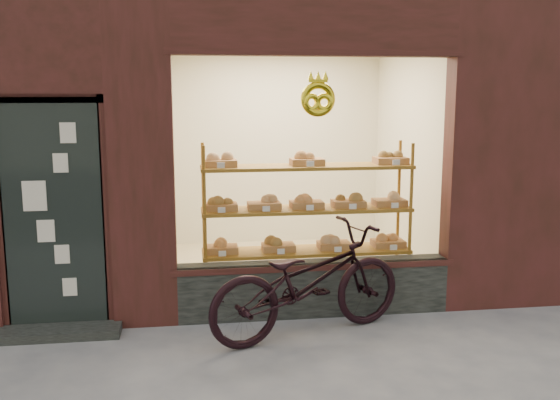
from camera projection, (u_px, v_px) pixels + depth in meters
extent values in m
cube|color=black|center=(314.00, 288.00, 6.25)|extent=(2.70, 0.25, 0.55)
cube|color=black|center=(54.00, 216.00, 5.70)|extent=(0.90, 0.04, 2.15)
cube|color=black|center=(57.00, 332.00, 5.73)|extent=(1.15, 0.35, 0.08)
torus|color=yellow|center=(318.00, 99.00, 5.83)|extent=(0.33, 0.07, 0.33)
cube|color=brown|center=(306.00, 296.00, 6.71)|extent=(2.20, 0.45, 0.04)
cube|color=brown|center=(306.00, 251.00, 6.62)|extent=(2.20, 0.45, 0.03)
cube|color=brown|center=(307.00, 209.00, 6.54)|extent=(2.20, 0.45, 0.04)
cube|color=brown|center=(307.00, 167.00, 6.47)|extent=(2.20, 0.45, 0.04)
cylinder|color=brown|center=(205.00, 231.00, 6.23)|extent=(0.04, 0.04, 1.70)
cylinder|color=brown|center=(410.00, 224.00, 6.53)|extent=(0.04, 0.04, 1.70)
cylinder|color=brown|center=(204.00, 223.00, 6.61)|extent=(0.04, 0.04, 1.70)
cylinder|color=brown|center=(398.00, 217.00, 6.91)|extent=(0.04, 0.04, 1.70)
cube|color=#A46F32|center=(221.00, 249.00, 6.49)|extent=(0.34, 0.24, 0.07)
sphere|color=#C0723C|center=(221.00, 241.00, 6.47)|extent=(0.11, 0.11, 0.11)
cube|color=silver|center=(222.00, 254.00, 6.30)|extent=(0.07, 0.01, 0.05)
cube|color=#A46F32|center=(278.00, 247.00, 6.57)|extent=(0.34, 0.24, 0.07)
sphere|color=brown|center=(278.00, 239.00, 6.56)|extent=(0.11, 0.11, 0.11)
cube|color=silver|center=(281.00, 252.00, 6.39)|extent=(0.08, 0.01, 0.05)
cube|color=#A46F32|center=(334.00, 245.00, 6.66)|extent=(0.34, 0.24, 0.07)
sphere|color=tan|center=(334.00, 237.00, 6.64)|extent=(0.11, 0.11, 0.11)
cube|color=silver|center=(338.00, 249.00, 6.47)|extent=(0.07, 0.01, 0.05)
cube|color=#A46F32|center=(388.00, 243.00, 6.74)|extent=(0.34, 0.24, 0.07)
sphere|color=#C0723C|center=(388.00, 236.00, 6.73)|extent=(0.11, 0.11, 0.11)
cube|color=silver|center=(394.00, 247.00, 6.56)|extent=(0.08, 0.01, 0.05)
cube|color=#A46F32|center=(221.00, 207.00, 6.41)|extent=(0.34, 0.24, 0.07)
sphere|color=brown|center=(221.00, 199.00, 6.39)|extent=(0.11, 0.11, 0.11)
cube|color=silver|center=(222.00, 210.00, 6.23)|extent=(0.07, 0.01, 0.06)
cube|color=#A46F32|center=(264.00, 206.00, 6.47)|extent=(0.34, 0.24, 0.07)
sphere|color=tan|center=(264.00, 198.00, 6.46)|extent=(0.11, 0.11, 0.11)
cube|color=silver|center=(266.00, 209.00, 6.29)|extent=(0.07, 0.01, 0.06)
cube|color=#A46F32|center=(307.00, 204.00, 6.54)|extent=(0.34, 0.24, 0.07)
sphere|color=#C0723C|center=(307.00, 196.00, 6.52)|extent=(0.11, 0.11, 0.11)
cube|color=silver|center=(310.00, 208.00, 6.36)|extent=(0.07, 0.01, 0.06)
cube|color=#A46F32|center=(348.00, 203.00, 6.60)|extent=(0.34, 0.24, 0.07)
sphere|color=brown|center=(349.00, 195.00, 6.59)|extent=(0.11, 0.11, 0.11)
cube|color=silver|center=(353.00, 207.00, 6.42)|extent=(0.07, 0.01, 0.06)
cube|color=#A46F32|center=(389.00, 202.00, 6.66)|extent=(0.34, 0.24, 0.07)
sphere|color=tan|center=(390.00, 194.00, 6.65)|extent=(0.11, 0.11, 0.11)
cube|color=silver|center=(395.00, 205.00, 6.48)|extent=(0.08, 0.01, 0.06)
cube|color=#A46F32|center=(220.00, 163.00, 6.33)|extent=(0.34, 0.24, 0.07)
sphere|color=tan|center=(220.00, 155.00, 6.32)|extent=(0.11, 0.11, 0.11)
cube|color=silver|center=(221.00, 165.00, 6.15)|extent=(0.07, 0.01, 0.06)
cube|color=#A46F32|center=(307.00, 162.00, 6.46)|extent=(0.34, 0.24, 0.07)
sphere|color=#C0723C|center=(307.00, 154.00, 6.44)|extent=(0.11, 0.11, 0.11)
cube|color=silver|center=(310.00, 164.00, 6.28)|extent=(0.07, 0.01, 0.06)
cube|color=#A46F32|center=(391.00, 160.00, 6.59)|extent=(0.34, 0.24, 0.07)
sphere|color=brown|center=(391.00, 152.00, 6.57)|extent=(0.11, 0.11, 0.11)
cube|color=silver|center=(396.00, 162.00, 6.41)|extent=(0.08, 0.01, 0.06)
imported|color=black|center=(308.00, 281.00, 5.68)|extent=(2.07, 1.29, 1.03)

